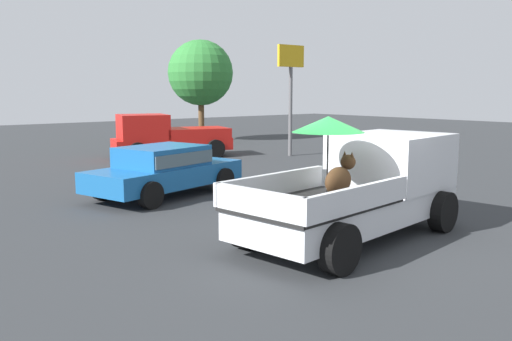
% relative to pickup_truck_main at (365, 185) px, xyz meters
% --- Properties ---
extents(ground_plane, '(80.00, 80.00, 0.00)m').
position_rel_pickup_truck_main_xyz_m(ground_plane, '(-0.46, -0.06, -0.98)').
color(ground_plane, '#2D3033').
extents(pickup_truck_main, '(5.23, 2.72, 2.31)m').
position_rel_pickup_truck_main_xyz_m(pickup_truck_main, '(0.00, 0.00, 0.00)').
color(pickup_truck_main, black).
rests_on(pickup_truck_main, ground).
extents(pickup_truck_red, '(5.11, 3.21, 1.80)m').
position_rel_pickup_truck_main_xyz_m(pickup_truck_red, '(3.35, 13.16, -0.10)').
color(pickup_truck_red, black).
rests_on(pickup_truck_red, ground).
extents(parked_sedan_near, '(4.60, 2.77, 1.33)m').
position_rel_pickup_truck_main_xyz_m(parked_sedan_near, '(-1.00, 5.85, -0.23)').
color(parked_sedan_near, black).
rests_on(parked_sedan_near, ground).
extents(motel_sign, '(1.40, 0.16, 4.64)m').
position_rel_pickup_truck_main_xyz_m(motel_sign, '(7.68, 10.28, 2.32)').
color(motel_sign, '#59595B').
rests_on(motel_sign, ground).
extents(tree_by_lot, '(3.56, 3.56, 5.51)m').
position_rel_pickup_truck_main_xyz_m(tree_by_lot, '(8.67, 18.52, 2.74)').
color(tree_by_lot, brown).
rests_on(tree_by_lot, ground).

